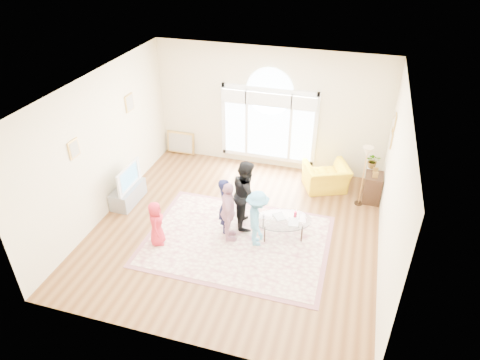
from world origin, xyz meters
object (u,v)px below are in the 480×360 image
(coffee_table, at_px, (283,220))
(armchair, at_px, (326,177))
(area_rug, at_px, (237,240))
(tv_console, at_px, (128,194))
(television, at_px, (125,177))

(coffee_table, distance_m, armchair, 2.21)
(area_rug, relative_size, tv_console, 3.60)
(area_rug, bearing_deg, tv_console, 167.29)
(tv_console, xyz_separation_m, coffee_table, (3.76, -0.21, 0.19))
(television, distance_m, coffee_table, 3.77)
(coffee_table, bearing_deg, armchair, 55.20)
(coffee_table, xyz_separation_m, armchair, (0.66, 2.11, -0.07))
(coffee_table, bearing_deg, tv_console, 159.29)
(area_rug, height_order, tv_console, tv_console)
(television, bearing_deg, area_rug, -12.74)
(area_rug, height_order, coffee_table, coffee_table)
(armchair, bearing_deg, tv_console, -0.36)
(television, bearing_deg, armchair, 23.33)
(tv_console, relative_size, television, 1.01)
(area_rug, distance_m, television, 3.03)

